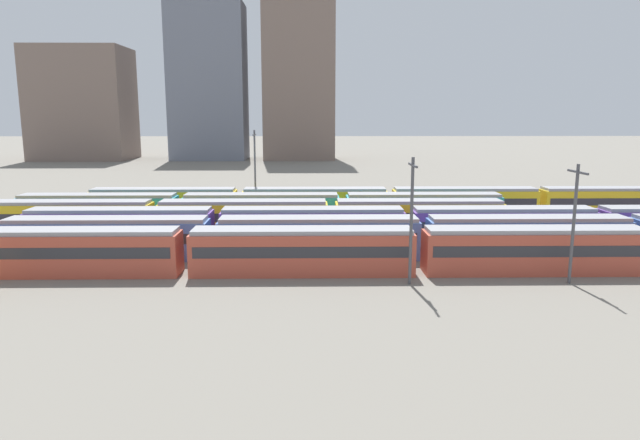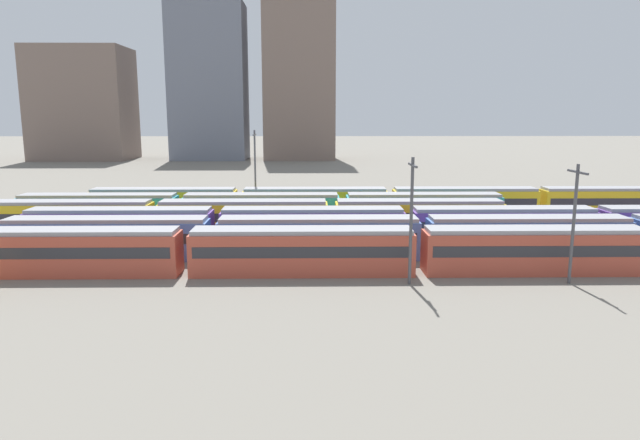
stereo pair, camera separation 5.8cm
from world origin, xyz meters
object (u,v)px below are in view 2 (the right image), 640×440
at_px(train_track_2, 597,225).
at_px(train_track_0, 418,250).
at_px(train_track_4, 262,209).
at_px(catenary_pole_2, 411,215).
at_px(train_track_1, 527,236).
at_px(train_track_5, 390,202).
at_px(catenary_pole_1, 255,168).
at_px(catenary_pole_0, 574,218).
at_px(train_track_3, 244,217).

bearing_deg(train_track_2, train_track_0, -152.25).
height_order(train_track_4, catenary_pole_2, catenary_pole_2).
relative_size(train_track_1, train_track_4, 1.68).
relative_size(train_track_0, train_track_2, 0.66).
bearing_deg(train_track_5, train_track_1, -65.16).
bearing_deg(train_track_5, catenary_pole_1, 170.96).
xyz_separation_m(train_track_0, train_track_2, (19.77, 10.40, 0.00)).
relative_size(catenary_pole_0, catenary_pole_1, 0.84).
relative_size(train_track_0, train_track_4, 1.34).
height_order(train_track_2, catenary_pole_0, catenary_pole_0).
bearing_deg(train_track_0, train_track_2, 27.75).
distance_m(train_track_0, catenary_pole_1, 33.10).
relative_size(train_track_1, catenary_pole_0, 10.23).
distance_m(train_track_2, train_track_3, 36.12).
relative_size(train_track_2, train_track_4, 2.02).
distance_m(train_track_0, train_track_2, 22.34).
height_order(train_track_2, train_track_5, same).
height_order(train_track_2, catenary_pole_1, catenary_pole_1).
relative_size(train_track_4, catenary_pole_1, 5.14).
relative_size(train_track_1, catenary_pole_1, 8.62).
distance_m(train_track_2, catenary_pole_0, 16.32).
xyz_separation_m(train_track_3, catenary_pole_0, (27.07, -18.64, 3.20)).
bearing_deg(train_track_1, train_track_2, 30.23).
bearing_deg(catenary_pole_1, train_track_0, -60.99).
height_order(train_track_1, catenary_pole_2, catenary_pole_2).
height_order(catenary_pole_0, catenary_pole_2, catenary_pole_2).
relative_size(train_track_1, train_track_3, 1.68).
bearing_deg(train_track_5, catenary_pole_0, -71.22).
distance_m(catenary_pole_1, catenary_pole_2, 35.06).
bearing_deg(train_track_5, train_track_2, -40.06).
distance_m(train_track_5, catenary_pole_1, 17.84).
bearing_deg(catenary_pole_2, train_track_1, 34.48).
xyz_separation_m(train_track_4, train_track_5, (15.70, 5.20, 0.00)).
bearing_deg(catenary_pole_0, catenary_pole_2, -179.82).
distance_m(catenary_pole_0, catenary_pole_2, 12.31).
xyz_separation_m(train_track_2, train_track_3, (-35.75, 5.20, -0.00)).
height_order(catenary_pole_1, catenary_pole_2, catenary_pole_1).
bearing_deg(train_track_5, train_track_3, -148.84).
relative_size(train_track_3, catenary_pole_0, 6.10).
relative_size(catenary_pole_1, catenary_pole_2, 1.12).
bearing_deg(catenary_pole_0, train_track_0, 164.65).
bearing_deg(train_track_1, catenary_pole_0, -88.28).
bearing_deg(train_track_4, train_track_2, -16.89).
xyz_separation_m(train_track_1, train_track_3, (-26.82, 10.40, -0.00)).
distance_m(train_track_3, train_track_4, 5.41).
xyz_separation_m(train_track_0, train_track_4, (-14.48, 20.80, -0.00)).
xyz_separation_m(train_track_3, catenary_pole_1, (0.04, 13.13, 4.09)).
height_order(train_track_0, catenary_pole_2, catenary_pole_2).
bearing_deg(catenary_pole_1, catenary_pole_0, -49.61).
xyz_separation_m(train_track_2, catenary_pole_0, (-8.68, -13.44, 3.20)).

